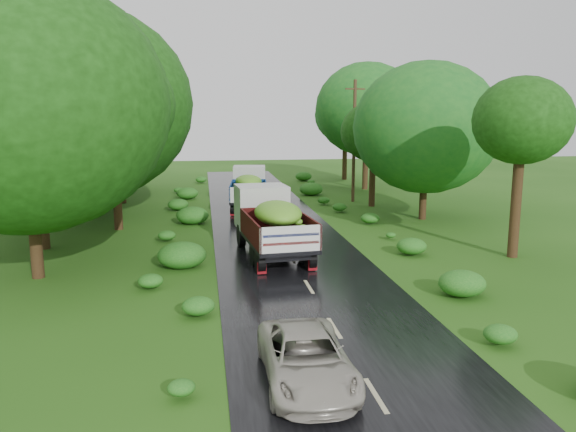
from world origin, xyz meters
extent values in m
plane|color=#1F4C10|center=(0.00, 0.00, 0.00)|extent=(120.00, 120.00, 0.00)
cube|color=black|center=(0.00, 5.00, 0.01)|extent=(6.50, 80.00, 0.02)
cube|color=#BFB78C|center=(0.00, -4.00, 0.02)|extent=(0.12, 1.60, 0.00)
cube|color=#BFB78C|center=(0.00, 0.00, 0.02)|extent=(0.12, 1.60, 0.00)
cube|color=#BFB78C|center=(0.00, 4.00, 0.02)|extent=(0.12, 1.60, 0.00)
cube|color=#BFB78C|center=(0.00, 8.00, 0.02)|extent=(0.12, 1.60, 0.00)
cube|color=#BFB78C|center=(0.00, 12.00, 0.02)|extent=(0.12, 1.60, 0.00)
cube|color=#BFB78C|center=(0.00, 16.00, 0.02)|extent=(0.12, 1.60, 0.00)
cube|color=#BFB78C|center=(0.00, 20.00, 0.02)|extent=(0.12, 1.60, 0.00)
cube|color=#BFB78C|center=(0.00, 24.00, 0.02)|extent=(0.12, 1.60, 0.00)
cube|color=#BFB78C|center=(0.00, 28.00, 0.02)|extent=(0.12, 1.60, 0.00)
cube|color=#BFB78C|center=(0.00, 32.00, 0.02)|extent=(0.12, 1.60, 0.00)
cube|color=#BFB78C|center=(0.00, 36.00, 0.02)|extent=(0.12, 1.60, 0.00)
cube|color=#BFB78C|center=(0.00, 40.00, 0.02)|extent=(0.12, 1.60, 0.00)
cube|color=black|center=(-0.76, 8.61, 0.69)|extent=(2.36, 6.09, 0.30)
cylinder|color=black|center=(-1.98, 10.67, 0.53)|extent=(0.39, 1.08, 1.06)
cylinder|color=black|center=(0.06, 10.86, 0.53)|extent=(0.39, 1.08, 1.06)
cylinder|color=black|center=(-1.65, 7.17, 0.53)|extent=(0.39, 1.08, 1.06)
cylinder|color=black|center=(0.38, 7.36, 0.53)|extent=(0.39, 1.08, 1.06)
cylinder|color=black|center=(-1.55, 6.10, 0.53)|extent=(0.39, 1.08, 1.06)
cylinder|color=black|center=(0.48, 6.28, 0.53)|extent=(0.39, 1.08, 1.06)
cube|color=maroon|center=(-1.52, 5.74, 0.30)|extent=(0.36, 0.08, 0.47)
cube|color=maroon|center=(0.52, 5.93, 0.30)|extent=(0.36, 0.08, 0.47)
cube|color=silver|center=(-0.98, 10.97, 1.84)|extent=(2.50, 2.21, 2.00)
cube|color=black|center=(-0.66, 7.51, 0.92)|extent=(2.84, 4.74, 0.17)
cube|color=#4D120D|center=(-1.82, 7.40, 1.50)|extent=(0.50, 4.53, 1.00)
cube|color=#4D120D|center=(0.51, 7.62, 1.50)|extent=(0.50, 4.53, 1.00)
cube|color=#4D120D|center=(-0.86, 9.72, 1.50)|extent=(2.42, 0.31, 1.00)
cube|color=silver|center=(-0.45, 5.29, 1.50)|extent=(2.42, 0.31, 1.00)
ellipsoid|color=#518017|center=(-0.66, 7.51, 2.13)|extent=(2.38, 3.98, 1.06)
cube|color=black|center=(-0.77, 20.99, 0.63)|extent=(2.23, 5.63, 0.27)
cylinder|color=black|center=(-1.51, 23.08, 0.49)|extent=(0.37, 1.00, 0.97)
cylinder|color=black|center=(0.38, 22.89, 0.49)|extent=(0.37, 1.00, 0.97)
cylinder|color=black|center=(-1.83, 19.85, 0.49)|extent=(0.37, 1.00, 0.97)
cylinder|color=black|center=(0.05, 19.66, 0.49)|extent=(0.37, 1.00, 0.97)
cylinder|color=black|center=(-1.93, 18.85, 0.49)|extent=(0.37, 1.00, 0.97)
cylinder|color=black|center=(-0.05, 18.66, 0.49)|extent=(0.37, 1.00, 0.97)
cube|color=maroon|center=(-1.97, 18.52, 0.27)|extent=(0.33, 0.07, 0.44)
cube|color=maroon|center=(-0.08, 18.33, 0.27)|extent=(0.33, 0.07, 0.44)
cube|color=silver|center=(-0.54, 23.18, 1.70)|extent=(2.33, 2.06, 1.85)
cube|color=black|center=(-0.87, 19.98, 0.85)|extent=(2.65, 4.40, 0.16)
cube|color=navy|center=(-1.95, 20.08, 1.39)|extent=(0.50, 4.18, 0.93)
cube|color=navy|center=(0.21, 19.87, 1.39)|extent=(0.50, 4.18, 0.93)
cube|color=navy|center=(-0.66, 22.02, 1.39)|extent=(2.24, 0.30, 0.93)
cube|color=silver|center=(-1.08, 17.93, 1.39)|extent=(2.24, 0.30, 0.93)
ellipsoid|color=#518017|center=(-0.87, 19.98, 1.97)|extent=(2.23, 3.69, 0.97)
imported|color=#B0AA9D|center=(-1.42, -3.16, 0.61)|extent=(1.97, 4.24, 1.18)
cylinder|color=#382616|center=(6.78, 23.13, 4.23)|extent=(0.27, 0.27, 8.45)
cube|color=#382616|center=(6.78, 23.13, 7.82)|extent=(1.47, 0.39, 0.11)
cylinder|color=black|center=(-9.99, 6.72, 3.68)|extent=(0.46, 0.46, 7.36)
ellipsoid|color=#133B0B|center=(-9.99, 6.72, 6.48)|extent=(4.57, 4.57, 4.11)
cylinder|color=black|center=(-11.01, 11.60, 3.90)|extent=(0.47, 0.47, 7.80)
ellipsoid|color=#133B0B|center=(-11.01, 11.60, 6.87)|extent=(4.44, 4.44, 4.00)
cylinder|color=black|center=(-8.25, 15.59, 3.76)|extent=(0.46, 0.46, 7.52)
ellipsoid|color=#133B0B|center=(-8.25, 15.59, 6.61)|extent=(3.61, 3.61, 3.25)
cylinder|color=black|center=(-10.53, 20.09, 3.82)|extent=(0.46, 0.46, 7.65)
ellipsoid|color=#133B0B|center=(-10.53, 20.09, 6.73)|extent=(5.05, 5.05, 4.54)
cylinder|color=black|center=(-9.26, 24.88, 3.77)|extent=(0.46, 0.46, 7.54)
ellipsoid|color=#133B0B|center=(-9.26, 24.88, 6.63)|extent=(3.06, 3.06, 2.76)
cylinder|color=black|center=(-10.91, 30.53, 3.92)|extent=(0.47, 0.47, 7.83)
ellipsoid|color=#133B0B|center=(-10.91, 30.53, 6.89)|extent=(4.59, 4.59, 4.13)
cylinder|color=black|center=(-9.98, 36.42, 4.20)|extent=(0.48, 0.48, 8.40)
ellipsoid|color=#133B0B|center=(-9.98, 36.42, 7.39)|extent=(3.65, 3.65, 3.28)
cylinder|color=black|center=(9.59, 6.95, 3.34)|extent=(0.44, 0.44, 6.69)
ellipsoid|color=#165A1C|center=(9.59, 6.95, 5.88)|extent=(2.86, 2.86, 2.58)
cylinder|color=black|center=(9.10, 16.01, 3.05)|extent=(0.43, 0.43, 6.10)
ellipsoid|color=#165A1C|center=(9.10, 16.01, 5.37)|extent=(4.11, 4.11, 3.70)
cylinder|color=black|center=(7.51, 20.99, 2.82)|extent=(0.42, 0.42, 5.65)
ellipsoid|color=#165A1C|center=(7.51, 20.99, 4.97)|extent=(2.95, 2.95, 2.66)
cylinder|color=black|center=(9.49, 29.41, 3.69)|extent=(0.46, 0.46, 7.39)
ellipsoid|color=#165A1C|center=(9.49, 29.41, 6.50)|extent=(4.08, 4.08, 3.67)
cylinder|color=black|center=(9.52, 36.33, 3.40)|extent=(0.44, 0.44, 6.81)
ellipsoid|color=#165A1C|center=(9.52, 36.33, 5.99)|extent=(3.39, 3.39, 3.05)
camera|label=1|loc=(-3.65, -15.09, 6.18)|focal=35.00mm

